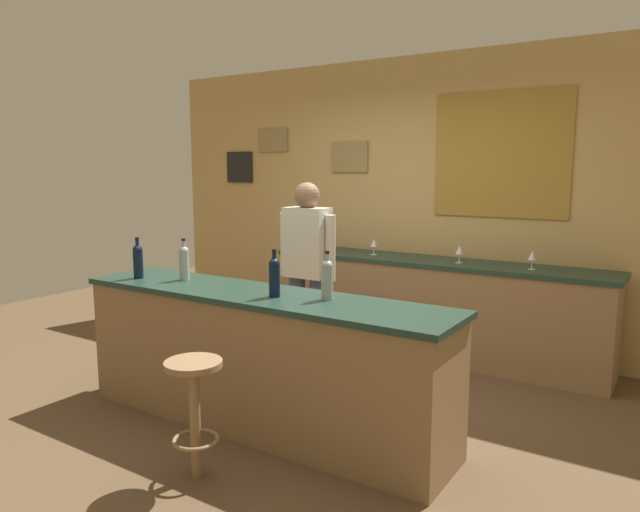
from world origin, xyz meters
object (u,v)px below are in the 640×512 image
object	(u,v)px
wine_bottle_c	(274,276)
wine_bottle_a	(138,260)
wine_bottle_b	(184,262)
wine_glass_a	(374,243)
bar_stool	(194,399)
bartender	(307,267)
wine_bottle_d	(327,278)
wine_glass_c	(532,256)
wine_glass_b	(460,251)

from	to	relation	value
wine_bottle_c	wine_bottle_a	bearing A→B (deg)	-177.78
wine_bottle_b	wine_glass_a	bearing A→B (deg)	75.60
bar_stool	wine_bottle_b	size ratio (longest dim) A/B	2.22
bartender	bar_stool	bearing A→B (deg)	-77.92
wine_bottle_d	wine_glass_a	xyz separation A→B (m)	(-0.71, 1.96, -0.05)
bar_stool	wine_bottle_a	size ratio (longest dim) A/B	2.22
wine_bottle_d	wine_glass_a	bearing A→B (deg)	109.84
wine_bottle_b	wine_glass_c	world-z (taller)	wine_bottle_b
wine_glass_c	wine_bottle_a	bearing A→B (deg)	-137.91
wine_bottle_a	wine_glass_c	size ratio (longest dim) A/B	1.97
bartender	wine_glass_a	world-z (taller)	bartender
wine_bottle_c	bartender	bearing A→B (deg)	112.62
wine_bottle_a	wine_glass_a	bearing A→B (deg)	68.26
wine_bottle_b	wine_bottle_c	world-z (taller)	same
wine_bottle_c	bar_stool	bearing A→B (deg)	-93.87
bar_stool	bartender	bearing A→B (deg)	102.08
bar_stool	wine_glass_c	bearing A→B (deg)	67.34
wine_bottle_c	wine_glass_b	distance (m)	2.11
wine_glass_a	wine_glass_c	bearing A→B (deg)	-0.80
bartender	wine_bottle_c	size ratio (longest dim) A/B	5.29
wine_bottle_a	wine_glass_a	xyz separation A→B (m)	(0.85, 2.13, -0.05)
wine_glass_a	wine_glass_b	world-z (taller)	same
wine_bottle_a	wine_glass_c	distance (m)	3.14
wine_glass_b	wine_glass_c	distance (m)	0.62
bartender	bar_stool	distance (m)	1.73
bar_stool	wine_glass_c	size ratio (longest dim) A/B	4.39
wine_bottle_d	wine_glass_a	size ratio (longest dim) A/B	1.97
wine_bottle_d	wine_glass_b	distance (m)	1.95
wine_bottle_d	wine_glass_a	distance (m)	2.09
wine_glass_b	wine_glass_a	bearing A→B (deg)	178.56
bartender	wine_bottle_d	world-z (taller)	bartender
wine_bottle_b	wine_bottle_d	size ratio (longest dim) A/B	1.00
wine_bottle_a	wine_glass_a	distance (m)	2.29
wine_bottle_a	wine_bottle_d	xyz separation A→B (m)	(1.56, 0.16, 0.00)
bartender	wine_bottle_a	bearing A→B (deg)	-130.21
wine_bottle_b	wine_bottle_c	xyz separation A→B (m)	(0.90, -0.09, 0.00)
wine_glass_b	bar_stool	bearing A→B (deg)	-100.82
bartender	wine_glass_c	xyz separation A→B (m)	(1.49, 1.11, 0.07)
wine_bottle_b	wine_bottle_d	bearing A→B (deg)	1.14
bar_stool	wine_bottle_d	size ratio (longest dim) A/B	2.22
wine_bottle_a	bartender	bearing A→B (deg)	49.79
wine_bottle_a	wine_glass_c	xyz separation A→B (m)	(2.33, 2.10, -0.05)
wine_glass_a	wine_glass_b	bearing A→B (deg)	-1.44
bar_stool	wine_glass_a	xyz separation A→B (m)	(-0.34, 2.76, 0.55)
wine_bottle_a	wine_bottle_c	world-z (taller)	same
wine_bottle_b	bar_stool	bearing A→B (deg)	-42.15
wine_bottle_b	wine_bottle_c	bearing A→B (deg)	-5.72
wine_bottle_b	wine_bottle_a	bearing A→B (deg)	-157.76
wine_bottle_a	bar_stool	bearing A→B (deg)	-28.03
bar_stool	wine_bottle_a	xyz separation A→B (m)	(-1.19, 0.63, 0.60)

